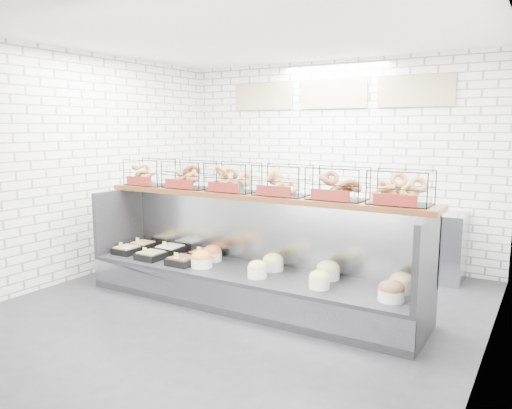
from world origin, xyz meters
The scene contains 5 objects.
ground centered at (0.00, 0.00, 0.00)m, with size 5.50×5.50×0.00m, color black.
room_shell centered at (0.00, 0.60, 2.06)m, with size 5.02×5.51×3.01m.
display_case centered at (0.00, 0.35, 0.33)m, with size 4.00×0.90×1.20m.
bagel_shelf centered at (0.00, 0.52, 1.39)m, with size 4.10×0.50×0.40m.
prep_counter centered at (-0.01, 2.43, 0.47)m, with size 4.00×0.60×1.20m.
Camera 1 is at (2.92, -4.35, 2.01)m, focal length 35.00 mm.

